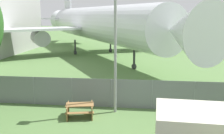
% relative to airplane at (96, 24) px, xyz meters
% --- Properties ---
extents(perimeter_fence, '(56.07, 0.07, 1.85)m').
position_rel_airplane_xyz_m(perimeter_fence, '(2.24, -21.74, -3.51)').
color(perimeter_fence, gray).
rests_on(perimeter_fence, ground).
extents(airplane, '(32.45, 40.42, 13.88)m').
position_rel_airplane_xyz_m(airplane, '(0.00, 0.00, 0.00)').
color(airplane, silver).
rests_on(airplane, ground).
extents(picnic_bench_near_cabin, '(1.84, 1.69, 0.76)m').
position_rel_airplane_xyz_m(picnic_bench_near_cabin, '(3.17, -23.50, -3.96)').
color(picnic_bench_near_cabin, olive).
rests_on(picnic_bench_near_cabin, ground).
extents(light_mast, '(0.44, 0.44, 8.62)m').
position_rel_airplane_xyz_m(light_mast, '(5.11, -22.50, 0.77)').
color(light_mast, '#99999E').
rests_on(light_mast, ground).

